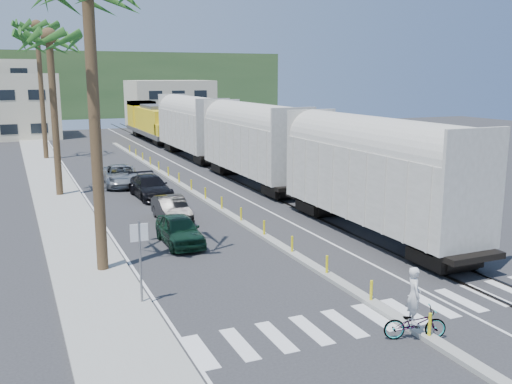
{
  "coord_description": "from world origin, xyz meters",
  "views": [
    {
      "loc": [
        -11.03,
        -16.43,
        7.76
      ],
      "look_at": [
        0.15,
        9.33,
        2.0
      ],
      "focal_mm": 40.0,
      "sensor_mm": 36.0,
      "label": 1
    }
  ],
  "objects_px": {
    "street_sign": "(140,251)",
    "car_second": "(171,209)",
    "cyclist": "(415,317)",
    "car_lead": "(180,230)"
  },
  "relations": [
    {
      "from": "cyclist",
      "to": "car_second",
      "type": "bearing_deg",
      "value": 30.47
    },
    {
      "from": "car_second",
      "to": "cyclist",
      "type": "height_order",
      "value": "cyclist"
    },
    {
      "from": "car_lead",
      "to": "car_second",
      "type": "height_order",
      "value": "car_lead"
    },
    {
      "from": "street_sign",
      "to": "cyclist",
      "type": "relative_size",
      "value": 1.3
    },
    {
      "from": "car_lead",
      "to": "cyclist",
      "type": "bearing_deg",
      "value": -72.75
    },
    {
      "from": "street_sign",
      "to": "cyclist",
      "type": "bearing_deg",
      "value": -39.74
    },
    {
      "from": "street_sign",
      "to": "car_second",
      "type": "distance_m",
      "value": 11.62
    },
    {
      "from": "street_sign",
      "to": "car_second",
      "type": "bearing_deg",
      "value": 69.78
    },
    {
      "from": "car_lead",
      "to": "street_sign",
      "type": "bearing_deg",
      "value": -115.73
    },
    {
      "from": "car_second",
      "to": "cyclist",
      "type": "xyz_separation_m",
      "value": [
        2.93,
        -16.6,
        0.03
      ]
    }
  ]
}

